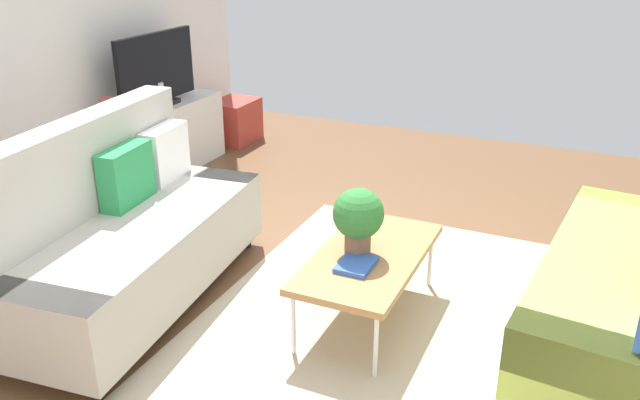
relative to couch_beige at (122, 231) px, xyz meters
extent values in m
plane|color=brown|center=(0.34, -1.30, -0.45)|extent=(7.68, 7.68, 0.00)
cube|color=tan|center=(0.34, -1.62, -0.44)|extent=(2.90, 2.20, 0.01)
cube|color=#B2ADA3|center=(-0.01, -0.07, -0.13)|extent=(1.98, 1.04, 0.44)
cube|color=#B2ADA3|center=(-0.04, 0.25, 0.37)|extent=(1.91, 0.40, 0.56)
cube|color=#B2ADA3|center=(0.84, 0.02, -0.02)|extent=(0.29, 0.86, 0.22)
cube|color=#B2ADA3|center=(-0.85, -0.16, -0.02)|extent=(0.29, 0.86, 0.22)
cylinder|color=black|center=(0.89, -0.32, -0.40)|extent=(0.05, 0.05, 0.10)
cylinder|color=black|center=(-0.84, -0.50, -0.40)|extent=(0.05, 0.05, 0.10)
cylinder|color=black|center=(0.82, 0.36, -0.40)|extent=(0.05, 0.05, 0.10)
cube|color=white|center=(0.64, 0.14, 0.27)|extent=(0.41, 0.18, 0.36)
cube|color=#288C4C|center=(0.19, 0.09, 0.27)|extent=(0.41, 0.18, 0.36)
cube|color=#A3BC4C|center=(0.69, -2.77, -0.13)|extent=(1.97, 1.02, 0.44)
cube|color=#A3BC4C|center=(-0.16, -2.69, -0.02)|extent=(0.28, 0.86, 0.22)
cylinder|color=black|center=(1.59, -2.52, -0.40)|extent=(0.05, 0.05, 0.10)
cube|color=#9E7042|center=(0.39, -1.42, -0.05)|extent=(1.10, 0.56, 0.04)
cylinder|color=silver|center=(-0.11, -1.19, -0.26)|extent=(0.02, 0.02, 0.38)
cylinder|color=silver|center=(0.89, -1.19, -0.26)|extent=(0.02, 0.02, 0.38)
cylinder|color=silver|center=(-0.11, -1.65, -0.26)|extent=(0.02, 0.02, 0.38)
cylinder|color=silver|center=(0.89, -1.65, -0.26)|extent=(0.02, 0.02, 0.38)
cube|color=silver|center=(1.89, 1.16, -0.13)|extent=(1.40, 0.44, 0.64)
cube|color=black|center=(1.89, 1.14, 0.21)|extent=(0.36, 0.20, 0.04)
cube|color=black|center=(1.89, 1.14, 0.53)|extent=(1.00, 0.05, 0.60)
cube|color=#B2382D|center=(2.99, 1.06, -0.23)|extent=(0.52, 0.40, 0.44)
cylinder|color=brown|center=(0.37, -1.36, 0.04)|extent=(0.15, 0.15, 0.13)
sphere|color=#2D7233|center=(0.37, -1.36, 0.22)|extent=(0.29, 0.29, 0.29)
cube|color=#3359B2|center=(0.22, -1.41, -0.01)|extent=(0.24, 0.18, 0.03)
cylinder|color=#B24C4C|center=(1.31, 1.21, 0.29)|extent=(0.13, 0.13, 0.20)
cylinder|color=silver|center=(1.50, 1.21, 0.27)|extent=(0.13, 0.13, 0.15)
cylinder|color=silver|center=(1.70, 1.12, 0.30)|extent=(0.05, 0.05, 0.20)
cylinder|color=#3F8C4C|center=(1.79, 1.12, 0.29)|extent=(0.05, 0.05, 0.20)
cylinder|color=silver|center=(1.89, 1.12, 0.30)|extent=(0.06, 0.06, 0.21)
camera|label=1|loc=(-2.66, -2.51, 1.67)|focal=36.27mm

